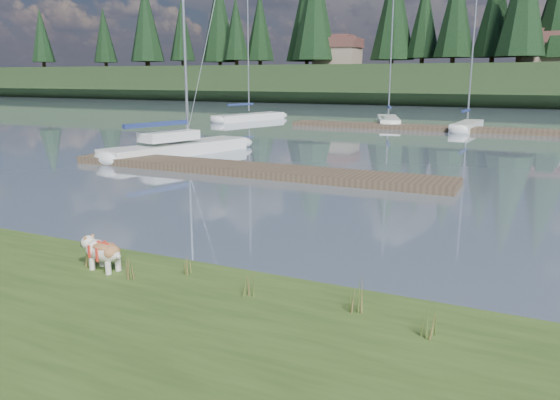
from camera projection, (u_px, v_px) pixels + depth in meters
The scene contains 22 objects.
ground at pixel (441, 130), 38.30m from camera, with size 200.00×200.00×0.00m, color slate.
ridge at pixel (495, 85), 75.61m from camera, with size 200.00×20.00×5.00m, color black.
bulldog at pixel (103, 251), 9.68m from camera, with size 0.96×0.48×0.57m.
sailboat_main at pixel (187, 145), 26.87m from camera, with size 4.08×8.91×12.63m.
dock_near at pixel (248, 169), 21.45m from camera, with size 16.00×2.00×0.30m, color #4C3D2C.
dock_far at pixel (472, 130), 37.43m from camera, with size 26.00×2.20×0.30m, color #4C3D2C.
sailboat_bg_0 at pixel (255, 116), 47.38m from camera, with size 3.89×8.39×11.96m.
sailboat_bg_1 at pixel (388, 119), 43.78m from camera, with size 3.65×7.60×11.25m.
sailboat_bg_2 at pixel (469, 125), 38.99m from camera, with size 1.71×6.42×9.72m.
weed_0 at pixel (129, 268), 9.27m from camera, with size 0.17×0.14×0.49m.
weed_1 at pixel (189, 264), 9.48m from camera, with size 0.17×0.14×0.45m.
weed_2 at pixel (356, 294), 7.96m from camera, with size 0.17×0.14×0.66m.
weed_3 at pixel (90, 253), 9.84m from camera, with size 0.17×0.14×0.65m.
weed_4 at pixel (249, 286), 8.61m from camera, with size 0.17×0.14×0.36m.
weed_5 at pixel (430, 320), 7.17m from camera, with size 0.17×0.14×0.60m.
mud_lip at pixel (165, 272), 10.46m from camera, with size 60.00×0.50×0.14m, color #33281C.
conifer_0 at pixel (146, 21), 91.10m from camera, with size 5.72×5.72×14.15m.
conifer_1 at pixel (236, 28), 88.65m from camera, with size 4.40×4.40×11.30m.
conifer_2 at pixel (315, 7), 79.22m from camera, with size 6.60×6.60×16.05m.
conifer_3 at pixel (424, 18), 76.87m from camera, with size 4.84×4.84×12.25m.
house_0 at pixel (338, 51), 81.11m from camera, with size 6.30×5.30×4.65m.
house_1 at pixel (546, 48), 70.27m from camera, with size 6.30×5.30×4.65m.
Camera 1 is at (6.24, -9.59, 3.73)m, focal length 35.00 mm.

